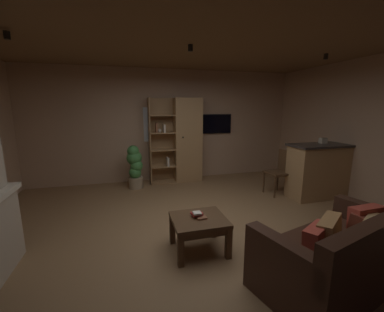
% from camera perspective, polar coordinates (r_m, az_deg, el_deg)
% --- Properties ---
extents(floor, '(6.49, 5.56, 0.02)m').
position_cam_1_polar(floor, '(3.78, 1.66, -17.15)').
color(floor, olive).
rests_on(floor, ground).
extents(wall_back, '(6.61, 0.06, 2.69)m').
position_cam_1_polar(wall_back, '(6.08, -6.00, 7.03)').
color(wall_back, tan).
rests_on(wall_back, ground).
extents(wall_right, '(0.06, 5.56, 2.69)m').
position_cam_1_polar(wall_right, '(5.33, 37.95, 4.10)').
color(wall_right, tan).
rests_on(wall_right, ground).
extents(ceiling, '(6.49, 5.56, 0.02)m').
position_cam_1_polar(ceiling, '(3.45, 1.95, 26.54)').
color(ceiling, brown).
extents(window_pane_back, '(0.67, 0.01, 0.82)m').
position_cam_1_polar(window_pane_back, '(6.02, -8.12, 7.33)').
color(window_pane_back, white).
extents(bookshelf_cabinet, '(1.25, 0.41, 2.01)m').
position_cam_1_polar(bookshelf_cabinet, '(5.93, -1.82, 3.63)').
color(bookshelf_cabinet, '#A87F51').
rests_on(bookshelf_cabinet, ground).
extents(kitchen_bar_counter, '(1.37, 0.58, 1.08)m').
position_cam_1_polar(kitchen_bar_counter, '(5.56, 28.12, -3.02)').
color(kitchen_bar_counter, '#A87F51').
rests_on(kitchen_bar_counter, ground).
extents(tissue_box, '(0.14, 0.14, 0.11)m').
position_cam_1_polar(tissue_box, '(5.56, 28.35, 3.19)').
color(tissue_box, '#BFB299').
rests_on(tissue_box, kitchen_bar_counter).
extents(leather_couch, '(1.83, 1.25, 0.84)m').
position_cam_1_polar(leather_couch, '(3.06, 31.12, -19.41)').
color(leather_couch, '#382116').
rests_on(leather_couch, ground).
extents(coffee_table, '(0.67, 0.59, 0.44)m').
position_cam_1_polar(coffee_table, '(3.17, 1.64, -15.74)').
color(coffee_table, '#4C331E').
rests_on(coffee_table, ground).
extents(table_book_0, '(0.13, 0.10, 0.02)m').
position_cam_1_polar(table_book_0, '(3.11, 2.25, -14.24)').
color(table_book_0, brown).
rests_on(table_book_0, coffee_table).
extents(table_book_1, '(0.15, 0.13, 0.03)m').
position_cam_1_polar(table_book_1, '(3.16, 1.13, -13.37)').
color(table_book_1, '#B22D2D').
rests_on(table_book_1, coffee_table).
extents(table_book_2, '(0.10, 0.10, 0.02)m').
position_cam_1_polar(table_book_2, '(3.12, 1.18, -13.19)').
color(table_book_2, beige).
rests_on(table_book_2, coffee_table).
extents(dining_chair, '(0.45, 0.45, 0.92)m').
position_cam_1_polar(dining_chair, '(5.39, 20.04, -2.93)').
color(dining_chair, '#4C331E').
rests_on(dining_chair, ground).
extents(potted_floor_plant, '(0.35, 0.36, 0.97)m').
position_cam_1_polar(potted_floor_plant, '(5.58, -13.22, -2.28)').
color(potted_floor_plant, '#9E896B').
rests_on(potted_floor_plant, ground).
extents(wall_mounted_tv, '(0.87, 0.06, 0.49)m').
position_cam_1_polar(wall_mounted_tv, '(6.34, 5.38, 7.50)').
color(wall_mounted_tv, black).
extents(track_light_spot_0, '(0.07, 0.07, 0.09)m').
position_cam_1_polar(track_light_spot_0, '(3.83, -37.31, 21.56)').
color(track_light_spot_0, black).
extents(track_light_spot_1, '(0.07, 0.07, 0.09)m').
position_cam_1_polar(track_light_spot_1, '(3.76, -0.37, 23.98)').
color(track_light_spot_1, black).
extents(track_light_spot_2, '(0.07, 0.07, 0.09)m').
position_cam_1_polar(track_light_spot_2, '(4.87, 28.87, 19.73)').
color(track_light_spot_2, black).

